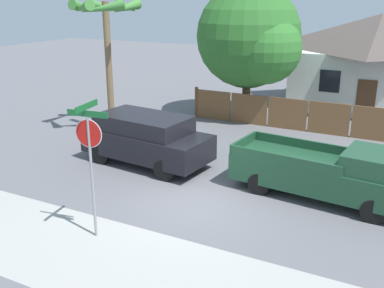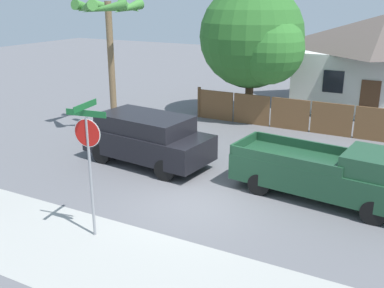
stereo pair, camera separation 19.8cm
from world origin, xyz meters
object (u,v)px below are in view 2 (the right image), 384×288
Objects in this scene: palm_tree at (109,19)px; red_suv at (147,138)px; house at (382,60)px; stop_sign at (88,147)px; oak_tree at (255,39)px; orange_pickup at (330,174)px.

red_suv is at bearing -37.17° from palm_tree.
house is 1.76× the size of red_suv.
house is 2.46× the size of stop_sign.
oak_tree reaches higher than house.
oak_tree reaches higher than orange_pickup.
red_suv reaches higher than orange_pickup.
oak_tree is 12.88m from stop_sign.
house reaches higher than orange_pickup.
house is 7.79m from oak_tree.
oak_tree is 1.87× the size of stop_sign.
house is 14.94m from red_suv.
house is 14.76m from palm_tree.
red_suv is 1.39× the size of stop_sign.
stop_sign reaches higher than red_suv.
red_suv is at bearing -97.82° from oak_tree.
palm_tree is 1.02× the size of orange_pickup.
house is 1.53× the size of orange_pickup.
house is at bearing 71.13° from red_suv.
red_suv is at bearing -174.24° from orange_pickup.
palm_tree is 1.18× the size of red_suv.
oak_tree is 1.34× the size of red_suv.
house is 13.61m from orange_pickup.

